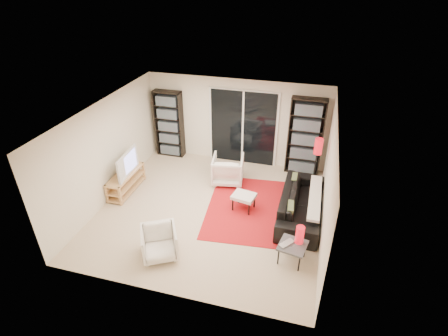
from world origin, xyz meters
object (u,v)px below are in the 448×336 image
at_px(armchair_back, 228,169).
at_px(side_table, 293,246).
at_px(bookshelf_left, 169,124).
at_px(tv_stand, 126,182).
at_px(ottoman, 244,197).
at_px(floor_lamp, 318,152).
at_px(bookshelf_right, 305,137).
at_px(sofa, 301,203).
at_px(armchair_front, 159,243).

xyz_separation_m(armchair_back, side_table, (1.91, -2.42, -0.01)).
relative_size(bookshelf_left, tv_stand, 1.52).
bearing_deg(bookshelf_left, side_table, -41.28).
height_order(ottoman, floor_lamp, floor_lamp).
bearing_deg(ottoman, bookshelf_right, 61.11).
distance_m(bookshelf_left, tv_stand, 2.26).
relative_size(sofa, floor_lamp, 1.56).
distance_m(bookshelf_right, floor_lamp, 0.95).
bearing_deg(armchair_front, floor_lamp, 19.84).
relative_size(ottoman, floor_lamp, 0.40).
bearing_deg(bookshelf_left, ottoman, -37.96).
bearing_deg(floor_lamp, side_table, -95.72).
bearing_deg(floor_lamp, ottoman, -140.93).
height_order(bookshelf_right, floor_lamp, bookshelf_right).
distance_m(bookshelf_right, sofa, 2.12).
relative_size(bookshelf_left, sofa, 0.87).
relative_size(tv_stand, side_table, 2.19).
bearing_deg(tv_stand, armchair_front, -46.74).
xyz_separation_m(armchair_back, floor_lamp, (2.17, 0.16, 0.74)).
xyz_separation_m(sofa, armchair_back, (-1.96, 0.95, 0.04)).
distance_m(bookshelf_left, armchair_front, 4.29).
relative_size(armchair_front, ottoman, 1.19).
xyz_separation_m(bookshelf_right, armchair_back, (-1.82, -1.04, -0.69)).
bearing_deg(ottoman, armchair_front, -123.56).
xyz_separation_m(bookshelf_left, ottoman, (2.69, -2.10, -0.63)).
bearing_deg(floor_lamp, armchair_front, -131.56).
height_order(armchair_back, armchair_front, armchair_back).
bearing_deg(bookshelf_right, floor_lamp, -68.42).
relative_size(armchair_back, armchair_front, 1.17).
bearing_deg(armchair_front, bookshelf_left, 81.25).
distance_m(bookshelf_left, floor_lamp, 4.29).
relative_size(bookshelf_right, armchair_back, 2.62).
relative_size(side_table, floor_lamp, 0.41).
height_order(tv_stand, floor_lamp, floor_lamp).
xyz_separation_m(tv_stand, ottoman, (3.01, 0.02, 0.08)).
bearing_deg(bookshelf_right, ottoman, -118.89).
relative_size(tv_stand, floor_lamp, 0.89).
distance_m(sofa, ottoman, 1.30).
bearing_deg(floor_lamp, sofa, -100.67).
bearing_deg(tv_stand, floor_lamp, 15.39).
height_order(bookshelf_right, side_table, bookshelf_right).
xyz_separation_m(sofa, side_table, (-0.05, -1.47, 0.03)).
relative_size(bookshelf_left, ottoman, 3.39).
xyz_separation_m(tv_stand, side_table, (4.26, -1.34, 0.09)).
bearing_deg(armchair_front, sofa, 9.52).
bearing_deg(sofa, ottoman, 96.05).
xyz_separation_m(bookshelf_left, tv_stand, (-0.32, -2.12, -0.71)).
height_order(armchair_front, floor_lamp, floor_lamp).
distance_m(armchair_back, floor_lamp, 2.30).
bearing_deg(floor_lamp, tv_stand, -164.61).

